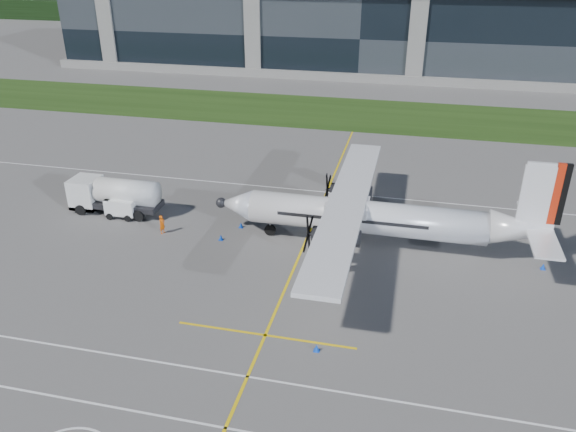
{
  "coord_description": "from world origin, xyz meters",
  "views": [
    {
      "loc": [
        11.15,
        -34.36,
        23.03
      ],
      "look_at": [
        1.75,
        5.91,
        2.88
      ],
      "focal_mm": 35.0,
      "sensor_mm": 36.0,
      "label": 1
    }
  ],
  "objects_px": {
    "turboprop_aircraft": "(379,200)",
    "safety_cone_nose_port": "(221,237)",
    "safety_cone_tail": "(543,266)",
    "safety_cone_stbdwing": "(358,180)",
    "ground_crew_person": "(162,223)",
    "fuel_tanker_truck": "(109,195)",
    "baggage_tug": "(122,208)",
    "safety_cone_nose_stbd": "(241,225)",
    "safety_cone_portwing": "(317,348)"
  },
  "relations": [
    {
      "from": "ground_crew_person",
      "to": "safety_cone_portwing",
      "type": "xyz_separation_m",
      "value": [
        16.12,
        -12.57,
        -0.73
      ]
    },
    {
      "from": "baggage_tug",
      "to": "safety_cone_stbdwing",
      "type": "relative_size",
      "value": 6.08
    },
    {
      "from": "baggage_tug",
      "to": "safety_cone_nose_port",
      "type": "height_order",
      "value": "baggage_tug"
    },
    {
      "from": "baggage_tug",
      "to": "safety_cone_portwing",
      "type": "xyz_separation_m",
      "value": [
        21.13,
        -14.79,
        -0.66
      ]
    },
    {
      "from": "safety_cone_nose_stbd",
      "to": "turboprop_aircraft",
      "type": "bearing_deg",
      "value": -3.72
    },
    {
      "from": "ground_crew_person",
      "to": "turboprop_aircraft",
      "type": "bearing_deg",
      "value": -67.97
    },
    {
      "from": "safety_cone_tail",
      "to": "safety_cone_stbdwing",
      "type": "xyz_separation_m",
      "value": [
        -16.18,
        14.38,
        0.0
      ]
    },
    {
      "from": "safety_cone_stbdwing",
      "to": "safety_cone_portwing",
      "type": "bearing_deg",
      "value": -88.63
    },
    {
      "from": "turboprop_aircraft",
      "to": "safety_cone_nose_stbd",
      "type": "xyz_separation_m",
      "value": [
        -12.11,
        0.79,
        -4.04
      ]
    },
    {
      "from": "turboprop_aircraft",
      "to": "safety_cone_tail",
      "type": "relative_size",
      "value": 57.2
    },
    {
      "from": "baggage_tug",
      "to": "safety_cone_nose_stbd",
      "type": "distance_m",
      "value": 11.43
    },
    {
      "from": "safety_cone_portwing",
      "to": "fuel_tanker_truck",
      "type": "bearing_deg",
      "value": 145.62
    },
    {
      "from": "turboprop_aircraft",
      "to": "safety_cone_stbdwing",
      "type": "bearing_deg",
      "value": 102.59
    },
    {
      "from": "ground_crew_person",
      "to": "safety_cone_tail",
      "type": "relative_size",
      "value": 3.9
    },
    {
      "from": "safety_cone_nose_stbd",
      "to": "baggage_tug",
      "type": "bearing_deg",
      "value": -178.12
    },
    {
      "from": "ground_crew_person",
      "to": "safety_cone_stbdwing",
      "type": "height_order",
      "value": "ground_crew_person"
    },
    {
      "from": "safety_cone_portwing",
      "to": "safety_cone_stbdwing",
      "type": "distance_m",
      "value": 28.09
    },
    {
      "from": "safety_cone_stbdwing",
      "to": "fuel_tanker_truck",
      "type": "bearing_deg",
      "value": -150.49
    },
    {
      "from": "safety_cone_nose_port",
      "to": "safety_cone_portwing",
      "type": "bearing_deg",
      "value": -49.51
    },
    {
      "from": "safety_cone_tail",
      "to": "fuel_tanker_truck",
      "type": "bearing_deg",
      "value": 177.19
    },
    {
      "from": "safety_cone_portwing",
      "to": "safety_cone_stbdwing",
      "type": "height_order",
      "value": "same"
    },
    {
      "from": "ground_crew_person",
      "to": "safety_cone_tail",
      "type": "bearing_deg",
      "value": -71.49
    },
    {
      "from": "safety_cone_nose_port",
      "to": "safety_cone_portwing",
      "type": "height_order",
      "value": "same"
    },
    {
      "from": "turboprop_aircraft",
      "to": "safety_cone_portwing",
      "type": "xyz_separation_m",
      "value": [
        -2.39,
        -14.37,
        -4.04
      ]
    },
    {
      "from": "baggage_tug",
      "to": "safety_cone_stbdwing",
      "type": "xyz_separation_m",
      "value": [
        20.46,
        13.29,
        -0.66
      ]
    },
    {
      "from": "fuel_tanker_truck",
      "to": "safety_cone_tail",
      "type": "relative_size",
      "value": 18.12
    },
    {
      "from": "safety_cone_stbdwing",
      "to": "turboprop_aircraft",
      "type": "bearing_deg",
      "value": -77.41
    },
    {
      "from": "ground_crew_person",
      "to": "safety_cone_nose_stbd",
      "type": "xyz_separation_m",
      "value": [
        6.39,
        2.59,
        -0.73
      ]
    },
    {
      "from": "safety_cone_nose_stbd",
      "to": "safety_cone_tail",
      "type": "distance_m",
      "value": 25.27
    },
    {
      "from": "safety_cone_tail",
      "to": "safety_cone_portwing",
      "type": "height_order",
      "value": "same"
    },
    {
      "from": "baggage_tug",
      "to": "fuel_tanker_truck",
      "type": "bearing_deg",
      "value": 154.39
    },
    {
      "from": "turboprop_aircraft",
      "to": "ground_crew_person",
      "type": "xyz_separation_m",
      "value": [
        -18.51,
        -1.8,
        -3.31
      ]
    },
    {
      "from": "fuel_tanker_truck",
      "to": "ground_crew_person",
      "type": "relative_size",
      "value": 4.64
    },
    {
      "from": "fuel_tanker_truck",
      "to": "safety_cone_nose_port",
      "type": "relative_size",
      "value": 18.12
    },
    {
      "from": "turboprop_aircraft",
      "to": "safety_cone_nose_port",
      "type": "relative_size",
      "value": 57.2
    },
    {
      "from": "fuel_tanker_truck",
      "to": "turboprop_aircraft",
      "type": "bearing_deg",
      "value": -2.73
    },
    {
      "from": "ground_crew_person",
      "to": "safety_cone_tail",
      "type": "xyz_separation_m",
      "value": [
        31.62,
        1.12,
        -0.73
      ]
    },
    {
      "from": "turboprop_aircraft",
      "to": "safety_cone_portwing",
      "type": "bearing_deg",
      "value": -99.45
    },
    {
      "from": "fuel_tanker_truck",
      "to": "ground_crew_person",
      "type": "bearing_deg",
      "value": -24.28
    },
    {
      "from": "safety_cone_tail",
      "to": "safety_cone_portwing",
      "type": "xyz_separation_m",
      "value": [
        -15.51,
        -13.7,
        0.0
      ]
    },
    {
      "from": "baggage_tug",
      "to": "safety_cone_nose_stbd",
      "type": "relative_size",
      "value": 6.08
    },
    {
      "from": "fuel_tanker_truck",
      "to": "safety_cone_tail",
      "type": "xyz_separation_m",
      "value": [
        38.27,
        -1.88,
        -1.45
      ]
    },
    {
      "from": "safety_cone_portwing",
      "to": "turboprop_aircraft",
      "type": "bearing_deg",
      "value": 80.55
    },
    {
      "from": "turboprop_aircraft",
      "to": "safety_cone_stbdwing",
      "type": "relative_size",
      "value": 57.2
    },
    {
      "from": "safety_cone_tail",
      "to": "turboprop_aircraft",
      "type": "bearing_deg",
      "value": 177.04
    },
    {
      "from": "fuel_tanker_truck",
      "to": "safety_cone_nose_stbd",
      "type": "relative_size",
      "value": 18.12
    },
    {
      "from": "turboprop_aircraft",
      "to": "baggage_tug",
      "type": "relative_size",
      "value": 9.4
    },
    {
      "from": "safety_cone_nose_port",
      "to": "safety_cone_stbdwing",
      "type": "xyz_separation_m",
      "value": [
        10.03,
        15.55,
        0.0
      ]
    },
    {
      "from": "safety_cone_nose_port",
      "to": "safety_cone_nose_stbd",
      "type": "bearing_deg",
      "value": 69.69
    },
    {
      "from": "safety_cone_nose_stbd",
      "to": "safety_cone_stbdwing",
      "type": "height_order",
      "value": "same"
    }
  ]
}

